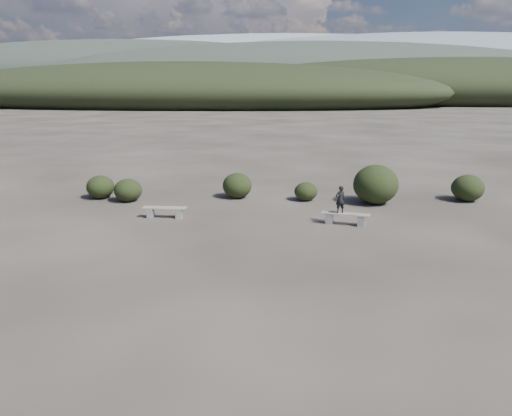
# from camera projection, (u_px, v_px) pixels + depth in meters

# --- Properties ---
(ground) EXTENTS (1200.00, 1200.00, 0.00)m
(ground) POSITION_uv_depth(u_px,v_px,m) (228.00, 285.00, 12.34)
(ground) COLOR #292520
(ground) RESTS_ON ground
(bench_left) EXTENTS (1.62, 0.39, 0.40)m
(bench_left) POSITION_uv_depth(u_px,v_px,m) (165.00, 211.00, 18.38)
(bench_left) COLOR gray
(bench_left) RESTS_ON ground
(bench_right) EXTENTS (1.72, 0.71, 0.42)m
(bench_right) POSITION_uv_depth(u_px,v_px,m) (345.00, 218.00, 17.48)
(bench_right) COLOR gray
(bench_right) RESTS_ON ground
(seated_person) EXTENTS (0.41, 0.34, 0.96)m
(seated_person) POSITION_uv_depth(u_px,v_px,m) (340.00, 199.00, 17.38)
(seated_person) COLOR black
(seated_person) RESTS_ON bench_right
(shrub_a) EXTENTS (1.17, 1.17, 0.95)m
(shrub_a) POSITION_uv_depth(u_px,v_px,m) (128.00, 190.00, 20.85)
(shrub_a) COLOR black
(shrub_a) RESTS_ON ground
(shrub_b) EXTENTS (1.26, 1.26, 1.08)m
(shrub_b) POSITION_uv_depth(u_px,v_px,m) (237.00, 185.00, 21.46)
(shrub_b) COLOR black
(shrub_b) RESTS_ON ground
(shrub_c) EXTENTS (0.98, 0.98, 0.78)m
(shrub_c) POSITION_uv_depth(u_px,v_px,m) (306.00, 191.00, 21.01)
(shrub_c) COLOR black
(shrub_c) RESTS_ON ground
(shrub_d) EXTENTS (1.84, 1.84, 1.61)m
(shrub_d) POSITION_uv_depth(u_px,v_px,m) (376.00, 184.00, 20.39)
(shrub_d) COLOR black
(shrub_d) RESTS_ON ground
(shrub_e) EXTENTS (1.34, 1.34, 1.11)m
(shrub_e) POSITION_uv_depth(u_px,v_px,m) (468.00, 188.00, 20.89)
(shrub_e) COLOR black
(shrub_e) RESTS_ON ground
(shrub_f) EXTENTS (1.17, 1.17, 0.99)m
(shrub_f) POSITION_uv_depth(u_px,v_px,m) (100.00, 187.00, 21.40)
(shrub_f) COLOR black
(shrub_f) RESTS_ON ground
(mountain_ridges) EXTENTS (500.00, 400.00, 56.00)m
(mountain_ridges) POSITION_uv_depth(u_px,v_px,m) (295.00, 72.00, 337.22)
(mountain_ridges) COLOR black
(mountain_ridges) RESTS_ON ground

